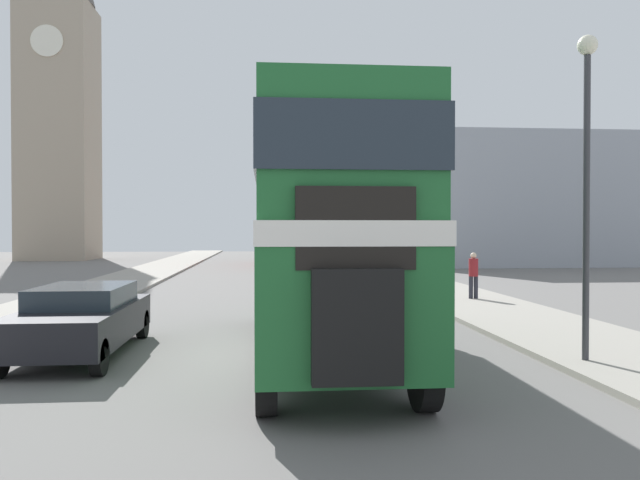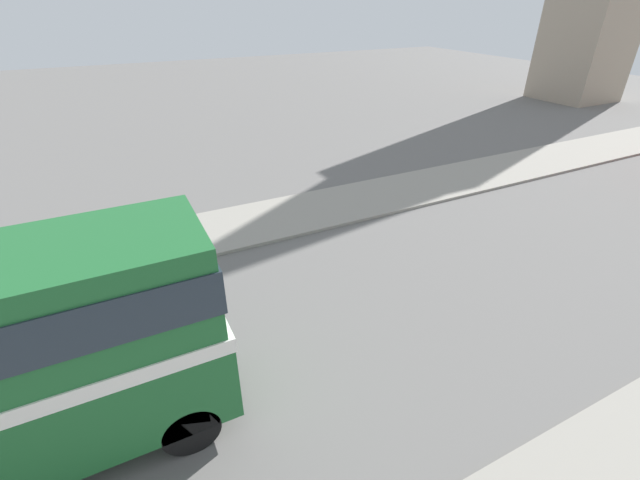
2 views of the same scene
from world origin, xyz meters
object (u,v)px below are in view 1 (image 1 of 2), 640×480
(double_decker_bus, at_px, (320,220))
(bus_distant, at_px, (296,229))
(pedestrian_walking, at_px, (473,273))
(church_tower, at_px, (59,58))
(car_parked_near, at_px, (82,318))
(street_lamp, at_px, (587,148))

(double_decker_bus, bearing_deg, bus_distant, 88.01)
(double_decker_bus, xyz_separation_m, pedestrian_walking, (6.04, 8.53, -1.65))
(pedestrian_walking, distance_m, church_tower, 43.73)
(car_parked_near, distance_m, pedestrian_walking, 13.46)
(bus_distant, distance_m, car_parked_near, 32.12)
(bus_distant, relative_size, church_tower, 0.34)
(street_lamp, bearing_deg, car_parked_near, 168.42)
(double_decker_bus, bearing_deg, car_parked_near, 174.72)
(double_decker_bus, xyz_separation_m, bus_distant, (1.11, 31.97, -0.09))
(bus_distant, bearing_deg, church_tower, 153.94)
(pedestrian_walking, bearing_deg, street_lamp, -97.67)
(bus_distant, height_order, car_parked_near, bus_distant)
(bus_distant, relative_size, street_lamp, 1.88)
(pedestrian_walking, xyz_separation_m, street_lamp, (-1.35, -10.02, 2.94))
(church_tower, bearing_deg, street_lamp, -61.97)
(pedestrian_walking, bearing_deg, bus_distant, 101.89)
(street_lamp, relative_size, church_tower, 0.18)
(double_decker_bus, xyz_separation_m, church_tower, (-18.13, 41.38, 14.11))
(bus_distant, bearing_deg, street_lamp, -83.88)
(car_parked_near, distance_m, church_tower, 45.98)
(car_parked_near, bearing_deg, pedestrian_walking, 36.94)
(pedestrian_walking, height_order, street_lamp, street_lamp)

